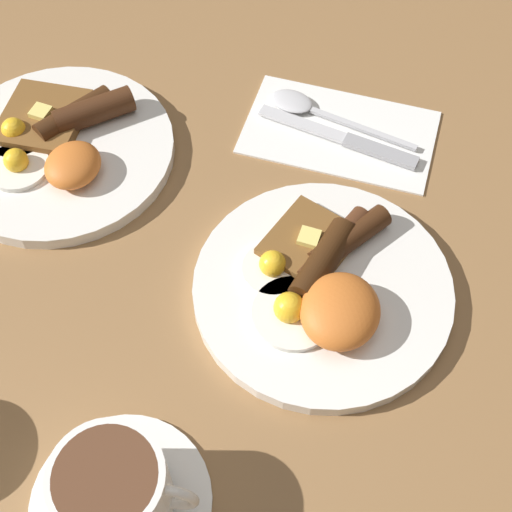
% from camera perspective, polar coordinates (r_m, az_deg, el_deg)
% --- Properties ---
extents(ground_plane, '(3.00, 3.00, 0.00)m').
position_cam_1_polar(ground_plane, '(0.70, 5.29, -2.96)').
color(ground_plane, olive).
extents(breakfast_plate_near, '(0.25, 0.25, 0.05)m').
position_cam_1_polar(breakfast_plate_near, '(0.68, 5.37, -2.33)').
color(breakfast_plate_near, white).
rests_on(breakfast_plate_near, ground_plane).
extents(breakfast_plate_far, '(0.25, 0.25, 0.04)m').
position_cam_1_polar(breakfast_plate_far, '(0.82, -15.50, 8.54)').
color(breakfast_plate_far, white).
rests_on(breakfast_plate_far, ground_plane).
extents(teacup_near, '(0.15, 0.15, 0.08)m').
position_cam_1_polar(teacup_near, '(0.59, -11.16, -18.05)').
color(teacup_near, white).
rests_on(teacup_near, ground_plane).
extents(napkin, '(0.13, 0.22, 0.01)m').
position_cam_1_polar(napkin, '(0.82, 6.69, 9.87)').
color(napkin, white).
rests_on(napkin, ground_plane).
extents(knife, '(0.04, 0.19, 0.01)m').
position_cam_1_polar(knife, '(0.81, 7.23, 9.24)').
color(knife, silver).
rests_on(knife, napkin).
extents(spoon, '(0.05, 0.18, 0.01)m').
position_cam_1_polar(spoon, '(0.84, 4.02, 11.82)').
color(spoon, silver).
rests_on(spoon, napkin).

